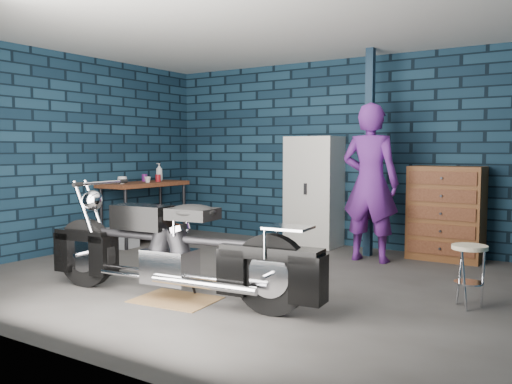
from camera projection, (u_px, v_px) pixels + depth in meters
ground at (252, 279)px, 5.83m from camera, size 6.00×6.00×0.00m
room_walls at (279, 105)px, 6.14m from camera, size 6.02×5.01×2.71m
support_post at (369, 153)px, 7.06m from camera, size 0.10×0.10×2.70m
workbench at (145, 212)px, 8.18m from camera, size 0.60×1.40×0.91m
drip_mat at (176, 300)px, 5.03m from camera, size 0.79×0.63×0.01m
motorcycle at (175, 242)px, 4.99m from camera, size 2.53×0.91×1.09m
person at (370, 183)px, 6.74m from camera, size 0.73×0.50×1.97m
storage_bin at (121, 238)px, 7.77m from camera, size 0.44×0.31×0.27m
locker at (314, 191)px, 7.84m from camera, size 0.74×0.53×1.59m
tool_chest at (446, 213)px, 6.85m from camera, size 0.89×0.50×1.19m
shop_stool at (469, 277)px, 4.77m from camera, size 0.40×0.40×0.56m
cup_a at (122, 180)px, 7.76m from camera, size 0.17×0.17×0.10m
cup_b at (148, 180)px, 8.04m from camera, size 0.10×0.10×0.09m
mug_purple at (145, 178)px, 8.36m from camera, size 0.09×0.09×0.11m
mug_red at (158, 178)px, 8.28m from camera, size 0.08×0.08×0.11m
bottle at (159, 172)px, 8.43m from camera, size 0.12×0.12×0.28m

